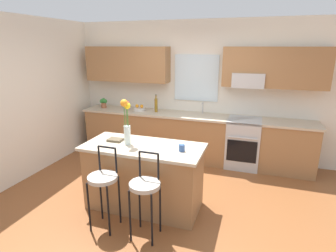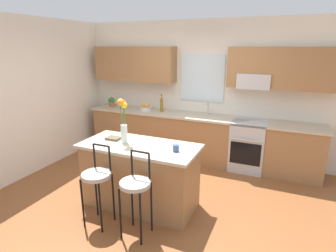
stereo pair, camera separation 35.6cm
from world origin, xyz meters
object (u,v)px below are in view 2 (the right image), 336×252
Objects in this scene: oven_range at (248,145)px; kitchen_island at (140,175)px; bottle_olive_oil at (162,105)px; bar_stool_middle at (136,187)px; potted_plant_small at (112,101)px; flower_vase at (123,118)px; fruit_bowl_oranges at (146,108)px; bar_stool_near at (97,179)px; mug_ceramic at (176,148)px; cookbook at (113,138)px.

kitchen_island is at bearing -123.19° from oven_range.
bar_stool_middle is at bearing -71.93° from bottle_olive_oil.
potted_plant_small is at bearing 179.51° from oven_range.
oven_range is 4.32× the size of potted_plant_small.
oven_range is at bearing 52.62° from flower_vase.
fruit_bowl_oranges reaches higher than oven_range.
bar_stool_middle reaches higher than oven_range.
bar_stool_near is 2.58m from fruit_bowl_oranges.
bottle_olive_oil is at bearing 99.29° from flower_vase.
flower_vase is 1.77× the size of bottle_olive_oil.
bar_stool_middle is 3.22m from potted_plant_small.
mug_ceramic reaches higher than kitchen_island.
bottle_olive_oil is at bearing -0.04° from potted_plant_small.
flower_vase is at bearing 84.57° from bar_stool_near.
mug_ceramic is at bearing -4.46° from cookbook.
bar_stool_near and bar_stool_middle have the same top height.
mug_ceramic is at bearing -0.60° from flower_vase.
kitchen_island is (-1.22, -1.86, 0.00)m from oven_range.
kitchen_island is at bearing -6.19° from cookbook.
potted_plant_small reaches higher than oven_range.
mug_ceramic is 0.37× the size of fruit_bowl_oranges.
bar_stool_near is 4.89× the size of potted_plant_small.
bar_stool_middle reaches higher than cookbook.
bottle_olive_oil is at bearing 108.07° from bar_stool_middle.
oven_range is at bearing 58.67° from bar_stool_near.
kitchen_island is 0.67m from bar_stool_middle.
mug_ceramic is at bearing -39.81° from potted_plant_small.
potted_plant_small is (-1.75, 1.89, 0.57)m from kitchen_island.
flower_vase is at bearing -17.10° from cookbook.
bar_stool_middle is 2.64m from bottle_olive_oil.
flower_vase is 3.14× the size of cookbook.
bottle_olive_oil reaches higher than bar_stool_near.
cookbook reaches higher than kitchen_island.
bar_stool_near is at bearing -114.97° from kitchen_island.
kitchen_island is 0.74m from mug_ceramic.
bar_stool_near is (-0.27, -0.59, 0.17)m from kitchen_island.
bar_stool_middle reaches higher than mug_ceramic.
cookbook is (-1.00, 0.08, -0.03)m from mug_ceramic.
oven_range is 2.18m from fruit_bowl_oranges.
flower_vase reaches higher than bottle_olive_oil.
oven_range is 0.88× the size of bar_stool_middle.
cookbook is at bearing 173.81° from kitchen_island.
bar_stool_near is at bearing -74.86° from cookbook.
bar_stool_middle is 4.89× the size of potted_plant_small.
cookbook is at bearing 175.54° from mug_ceramic.
mug_ceramic is 2.40m from fruit_bowl_oranges.
bar_stool_middle is 2.93× the size of bottle_olive_oil.
potted_plant_small reaches higher than kitchen_island.
bar_stool_near is 2.91m from potted_plant_small.
fruit_bowl_oranges is at bearing 115.47° from bar_stool_middle.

